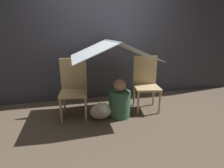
{
  "coord_description": "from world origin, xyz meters",
  "views": [
    {
      "loc": [
        -0.67,
        -2.63,
        1.36
      ],
      "look_at": [
        0.0,
        0.14,
        0.53
      ],
      "focal_mm": 28.0,
      "sensor_mm": 36.0,
      "label": 1
    }
  ],
  "objects_px": {
    "chair_left": "(74,86)",
    "dog": "(101,110)",
    "chair_right": "(146,81)",
    "person_front": "(120,102)"
  },
  "relations": [
    {
      "from": "chair_left",
      "to": "dog",
      "type": "bearing_deg",
      "value": -29.96
    },
    {
      "from": "chair_left",
      "to": "dog",
      "type": "relative_size",
      "value": 2.66
    },
    {
      "from": "chair_left",
      "to": "chair_right",
      "type": "relative_size",
      "value": 1.0
    },
    {
      "from": "person_front",
      "to": "chair_right",
      "type": "bearing_deg",
      "value": 23.18
    },
    {
      "from": "chair_left",
      "to": "person_front",
      "type": "height_order",
      "value": "chair_left"
    },
    {
      "from": "chair_right",
      "to": "person_front",
      "type": "height_order",
      "value": "chair_right"
    },
    {
      "from": "person_front",
      "to": "chair_left",
      "type": "bearing_deg",
      "value": 161.36
    },
    {
      "from": "chair_left",
      "to": "chair_right",
      "type": "height_order",
      "value": "same"
    },
    {
      "from": "person_front",
      "to": "dog",
      "type": "relative_size",
      "value": 1.78
    },
    {
      "from": "dog",
      "to": "chair_left",
      "type": "bearing_deg",
      "value": 143.76
    }
  ]
}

